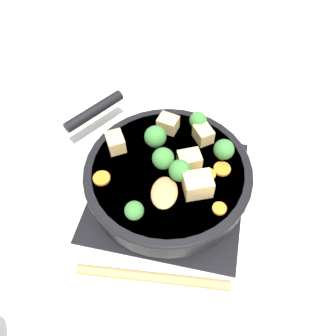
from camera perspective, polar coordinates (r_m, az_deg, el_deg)
ground_plane at (r=0.69m, az=0.00°, el=-3.85°), size 2.40×2.40×0.00m
front_burner_grate at (r=0.68m, az=0.00°, el=-3.31°), size 0.31×0.31×0.03m
skillet_pan at (r=0.64m, az=-0.12°, el=-1.10°), size 0.36×0.41×0.05m
wooden_spoon at (r=0.54m, az=-1.71°, el=-11.97°), size 0.21×0.24×0.02m
tofu_cube_center_large at (r=0.58m, az=5.22°, el=-2.93°), size 0.06×0.06×0.04m
tofu_cube_near_handle at (r=0.66m, az=6.15°, el=5.89°), size 0.05×0.05×0.03m
tofu_cube_east_chunk at (r=0.61m, az=3.75°, el=1.32°), size 0.05×0.05×0.03m
tofu_cube_west_chunk at (r=0.68m, az=0.01°, el=7.73°), size 0.04×0.04×0.03m
tofu_cube_back_piece at (r=0.65m, az=-9.11°, el=4.44°), size 0.05×0.05×0.03m
broccoli_floret_near_spoon at (r=0.60m, az=-0.95°, el=1.30°), size 0.04×0.04×0.05m
broccoli_floret_center_top at (r=0.67m, az=5.25°, el=8.23°), size 0.04×0.04×0.04m
broccoli_floret_east_rim at (r=0.64m, az=-2.21°, el=5.44°), size 0.04×0.04×0.05m
broccoli_floret_west_rim at (r=0.63m, az=9.70°, el=3.17°), size 0.04×0.04×0.05m
broccoli_floret_north_edge at (r=0.59m, az=2.06°, el=-0.47°), size 0.04×0.04×0.05m
broccoli_floret_south_cluster at (r=0.55m, az=-5.90°, el=-7.42°), size 0.03×0.03×0.04m
carrot_slice_orange_thin at (r=0.58m, az=8.94°, el=-6.98°), size 0.03×0.03×0.01m
carrot_slice_near_center at (r=0.61m, az=7.14°, el=-1.37°), size 0.03×0.03×0.01m
carrot_slice_edge_slice at (r=0.62m, az=-11.49°, el=-1.76°), size 0.03×0.03×0.01m
carrot_slice_under_broccoli at (r=0.63m, az=9.41°, el=-0.15°), size 0.03×0.03×0.01m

